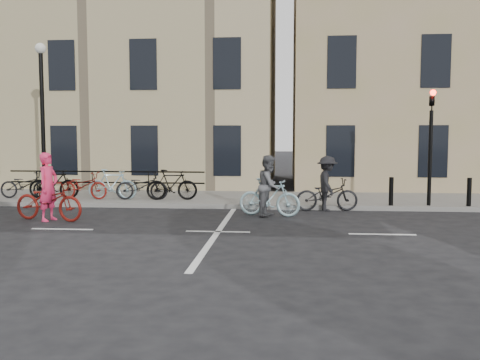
# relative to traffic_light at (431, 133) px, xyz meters

# --- Properties ---
(ground) EXTENTS (120.00, 120.00, 0.00)m
(ground) POSITION_rel_traffic_light_xyz_m (-6.20, -4.34, -2.45)
(ground) COLOR black
(ground) RESTS_ON ground
(sidewalk) EXTENTS (46.00, 4.00, 0.15)m
(sidewalk) POSITION_rel_traffic_light_xyz_m (-10.20, 1.66, -2.38)
(sidewalk) COLOR slate
(sidewalk) RESTS_ON ground
(building_east) EXTENTS (14.00, 10.00, 12.00)m
(building_east) POSITION_rel_traffic_light_xyz_m (2.80, 8.66, 3.70)
(building_east) COLOR #99895C
(building_east) RESTS_ON sidewalk
(building_west) EXTENTS (20.00, 10.00, 10.00)m
(building_west) POSITION_rel_traffic_light_xyz_m (-15.20, 8.66, 2.70)
(building_west) COLOR tan
(building_west) RESTS_ON sidewalk
(traffic_light) EXTENTS (0.18, 0.30, 3.90)m
(traffic_light) POSITION_rel_traffic_light_xyz_m (0.00, 0.00, 0.00)
(traffic_light) COLOR black
(traffic_light) RESTS_ON sidewalk
(lamp_post) EXTENTS (0.36, 0.36, 5.28)m
(lamp_post) POSITION_rel_traffic_light_xyz_m (-12.70, 0.06, 1.04)
(lamp_post) COLOR black
(lamp_post) RESTS_ON sidewalk
(bollard_east) EXTENTS (0.14, 0.14, 0.90)m
(bollard_east) POSITION_rel_traffic_light_xyz_m (-1.20, -0.09, -1.85)
(bollard_east) COLOR black
(bollard_east) RESTS_ON sidewalk
(bollard_west) EXTENTS (0.14, 0.14, 0.90)m
(bollard_west) POSITION_rel_traffic_light_xyz_m (1.20, -0.09, -1.85)
(bollard_west) COLOR black
(bollard_west) RESTS_ON sidewalk
(parked_bikes) EXTENTS (7.25, 1.23, 1.05)m
(parked_bikes) POSITION_rel_traffic_light_xyz_m (-11.12, 0.70, -1.81)
(parked_bikes) COLOR black
(parked_bikes) RESTS_ON sidewalk
(cyclist_pink) EXTENTS (2.25, 1.21, 1.91)m
(cyclist_pink) POSITION_rel_traffic_light_xyz_m (-11.13, -3.06, -1.79)
(cyclist_pink) COLOR maroon
(cyclist_pink) RESTS_ON ground
(cyclist_grey) EXTENTS (1.93, 1.01, 1.80)m
(cyclist_grey) POSITION_rel_traffic_light_xyz_m (-5.02, -1.69, -1.73)
(cyclist_grey) COLOR #9CC3CC
(cyclist_grey) RESTS_ON ground
(cyclist_dark) EXTENTS (2.02, 1.19, 1.73)m
(cyclist_dark) POSITION_rel_traffic_light_xyz_m (-3.25, -0.44, -1.77)
(cyclist_dark) COLOR black
(cyclist_dark) RESTS_ON ground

